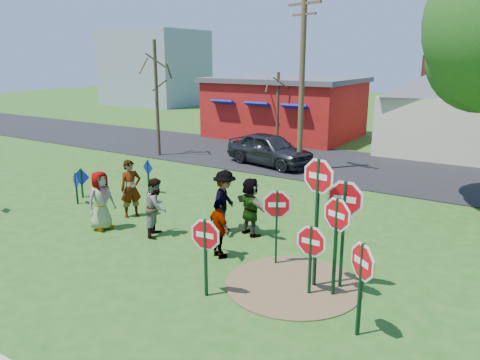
# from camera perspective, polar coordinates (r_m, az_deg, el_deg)

# --- Properties ---
(ground) EXTENTS (120.00, 120.00, 0.00)m
(ground) POSITION_cam_1_polar(r_m,az_deg,el_deg) (14.42, -8.03, -6.56)
(ground) COLOR #215317
(ground) RESTS_ON ground
(road) EXTENTS (120.00, 7.50, 0.04)m
(road) POSITION_cam_1_polar(r_m,az_deg,el_deg) (23.94, 10.07, 2.04)
(road) COLOR black
(road) RESTS_ON ground
(dirt_patch) EXTENTS (3.20, 3.20, 0.03)m
(dirt_patch) POSITION_cam_1_polar(r_m,az_deg,el_deg) (11.37, 6.50, -12.53)
(dirt_patch) COLOR brown
(dirt_patch) RESTS_ON ground
(red_building) EXTENTS (9.40, 7.69, 3.90)m
(red_building) POSITION_cam_1_polar(r_m,az_deg,el_deg) (31.73, 5.55, 8.86)
(red_building) COLOR #9C160F
(red_building) RESTS_ON ground
(cream_house) EXTENTS (9.40, 9.40, 6.50)m
(cream_house) POSITION_cam_1_polar(r_m,az_deg,el_deg) (28.42, 25.99, 8.71)
(cream_house) COLOR beige
(cream_house) RESTS_ON ground
(distant_building) EXTENTS (10.00, 8.00, 8.00)m
(distant_building) POSITION_cam_1_polar(r_m,az_deg,el_deg) (54.49, -10.30, 13.30)
(distant_building) COLOR #8C939E
(distant_building) RESTS_ON ground
(stop_sign_a) EXTENTS (0.97, 0.12, 1.95)m
(stop_sign_a) POSITION_cam_1_polar(r_m,az_deg,el_deg) (10.33, -4.24, -7.43)
(stop_sign_a) COLOR #0D321B
(stop_sign_a) RESTS_ON ground
(stop_sign_b) EXTENTS (1.06, 0.25, 3.21)m
(stop_sign_b) POSITION_cam_1_polar(r_m,az_deg,el_deg) (10.53, 9.48, -1.23)
(stop_sign_b) COLOR #0D321B
(stop_sign_b) RESTS_ON ground
(stop_sign_c) EXTENTS (0.95, 0.37, 2.43)m
(stop_sign_c) POSITION_cam_1_polar(r_m,az_deg,el_deg) (10.39, 11.69, -5.37)
(stop_sign_c) COLOR #0D321B
(stop_sign_c) RESTS_ON ground
(stop_sign_d) EXTENTS (1.13, 0.12, 2.73)m
(stop_sign_d) POSITION_cam_1_polar(r_m,az_deg,el_deg) (10.69, 12.61, -3.34)
(stop_sign_d) COLOR #0D321B
(stop_sign_d) RESTS_ON ground
(stop_sign_e) EXTENTS (0.97, 0.07, 1.76)m
(stop_sign_e) POSITION_cam_1_polar(r_m,az_deg,el_deg) (10.54, 8.64, -7.98)
(stop_sign_e) COLOR #0D321B
(stop_sign_e) RESTS_ON ground
(stop_sign_f) EXTENTS (0.80, 0.63, 2.03)m
(stop_sign_f) POSITION_cam_1_polar(r_m,az_deg,el_deg) (9.14, 14.64, -10.33)
(stop_sign_f) COLOR #0D321B
(stop_sign_f) RESTS_ON ground
(stop_sign_g) EXTENTS (0.87, 0.51, 2.11)m
(stop_sign_g) POSITION_cam_1_polar(r_m,az_deg,el_deg) (11.86, 4.50, -3.79)
(stop_sign_g) COLOR #0D321B
(stop_sign_g) RESTS_ON ground
(blue_diamond_b) EXTENTS (0.61, 0.25, 1.18)m
(blue_diamond_b) POSITION_cam_1_polar(r_m,az_deg,el_deg) (17.93, -19.35, -0.57)
(blue_diamond_b) COLOR #0D321B
(blue_diamond_b) RESTS_ON ground
(blue_diamond_c) EXTENTS (0.64, 0.27, 1.15)m
(blue_diamond_c) POSITION_cam_1_polar(r_m,az_deg,el_deg) (18.70, -18.77, 0.02)
(blue_diamond_c) COLOR #0D321B
(blue_diamond_c) RESTS_ON ground
(blue_diamond_d) EXTENTS (0.61, 0.13, 1.35)m
(blue_diamond_d) POSITION_cam_1_polar(r_m,az_deg,el_deg) (18.58, -11.14, 0.90)
(blue_diamond_d) COLOR #0D321B
(blue_diamond_d) RESTS_ON ground
(person_a) EXTENTS (0.70, 0.97, 1.86)m
(person_a) POSITION_cam_1_polar(r_m,az_deg,el_deg) (15.03, -16.59, -2.41)
(person_a) COLOR #4D649C
(person_a) RESTS_ON ground
(person_b) EXTENTS (0.74, 0.84, 1.94)m
(person_b) POSITION_cam_1_polar(r_m,az_deg,el_deg) (15.96, -13.17, -1.02)
(person_b) COLOR #1F6C5A
(person_b) RESTS_ON ground
(person_c) EXTENTS (0.97, 1.06, 1.77)m
(person_c) POSITION_cam_1_polar(r_m,az_deg,el_deg) (14.17, -10.15, -3.25)
(person_c) COLOR #97503B
(person_c) RESTS_ON ground
(person_d) EXTENTS (1.04, 1.40, 1.93)m
(person_d) POSITION_cam_1_polar(r_m,az_deg,el_deg) (14.19, -1.89, -2.64)
(person_d) COLOR #313236
(person_d) RESTS_ON ground
(person_e) EXTENTS (1.03, 0.76, 1.62)m
(person_e) POSITION_cam_1_polar(r_m,az_deg,el_deg) (12.43, -2.57, -5.97)
(person_e) COLOR #532E5A
(person_e) RESTS_ON ground
(person_f) EXTENTS (1.72, 1.10, 1.78)m
(person_f) POSITION_cam_1_polar(r_m,az_deg,el_deg) (13.96, 1.31, -3.26)
(person_f) COLOR #23542A
(person_f) RESTS_ON ground
(suv) EXTENTS (4.91, 2.83, 1.57)m
(suv) POSITION_cam_1_polar(r_m,az_deg,el_deg) (23.02, 3.65, 3.78)
(suv) COLOR #28282C
(suv) RESTS_ON road
(utility_pole) EXTENTS (1.86, 0.77, 7.96)m
(utility_pole) POSITION_cam_1_polar(r_m,az_deg,el_deg) (21.56, 7.56, 11.96)
(utility_pole) COLOR #4C3823
(utility_pole) RESTS_ON ground
(bare_tree_west) EXTENTS (1.80, 1.80, 6.07)m
(bare_tree_west) POSITION_cam_1_polar(r_m,az_deg,el_deg) (25.35, -10.20, 11.67)
(bare_tree_west) COLOR #382819
(bare_tree_west) RESTS_ON ground
(bare_tree_east) EXTENTS (1.80, 1.80, 4.35)m
(bare_tree_east) POSITION_cam_1_polar(r_m,az_deg,el_deg) (28.00, 4.64, 9.85)
(bare_tree_east) COLOR #382819
(bare_tree_east) RESTS_ON ground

